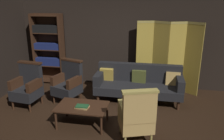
% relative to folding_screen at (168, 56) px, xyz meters
% --- Properties ---
extents(ground_plane, '(10.00, 10.00, 0.00)m').
position_rel_folding_screen_xyz_m(ground_plane, '(-1.26, -2.14, -0.99)').
color(ground_plane, black).
extents(back_wall, '(7.20, 0.10, 2.80)m').
position_rel_folding_screen_xyz_m(back_wall, '(-1.26, 0.31, 0.41)').
color(back_wall, black).
rests_on(back_wall, ground_plane).
extents(folding_screen, '(1.66, 0.37, 1.90)m').
position_rel_folding_screen_xyz_m(folding_screen, '(0.00, 0.00, 0.00)').
color(folding_screen, '#B29338').
rests_on(folding_screen, ground_plane).
extents(bookshelf, '(0.90, 0.32, 2.05)m').
position_rel_folding_screen_xyz_m(bookshelf, '(-3.41, 0.06, 0.08)').
color(bookshelf, '#382114').
rests_on(bookshelf, ground_plane).
extents(velvet_couch, '(2.12, 0.78, 0.88)m').
position_rel_folding_screen_xyz_m(velvet_couch, '(-0.71, -0.68, -0.53)').
color(velvet_couch, '#382114').
rests_on(velvet_couch, ground_plane).
extents(coffee_table, '(1.00, 0.64, 0.42)m').
position_rel_folding_screen_xyz_m(coffee_table, '(-1.71, -2.11, -0.61)').
color(coffee_table, '#382114').
rests_on(coffee_table, ground_plane).
extents(armchair_gilt_accent, '(0.73, 0.73, 1.04)m').
position_rel_folding_screen_xyz_m(armchair_gilt_accent, '(-0.61, -2.43, -0.50)').
color(armchair_gilt_accent, tan).
rests_on(armchair_gilt_accent, ground_plane).
extents(armchair_wing_left, '(0.73, 0.73, 1.04)m').
position_rel_folding_screen_xyz_m(armchair_wing_left, '(-2.39, -1.11, -0.50)').
color(armchair_wing_left, '#382114').
rests_on(armchair_wing_left, ground_plane).
extents(armchair_wing_right, '(0.65, 0.64, 1.04)m').
position_rel_folding_screen_xyz_m(armchair_wing_right, '(-3.24, -1.50, -0.50)').
color(armchair_wing_right, '#382114').
rests_on(armchair_wing_right, ground_plane).
extents(book_tan_leather, '(0.27, 0.21, 0.02)m').
position_rel_folding_screen_xyz_m(book_tan_leather, '(-1.69, -2.19, -0.55)').
color(book_tan_leather, '#9E7A47').
rests_on(book_tan_leather, coffee_table).
extents(book_green_cloth, '(0.24, 0.15, 0.02)m').
position_rel_folding_screen_xyz_m(book_green_cloth, '(-1.69, -2.19, -0.53)').
color(book_green_cloth, '#1E4C28').
rests_on(book_green_cloth, book_tan_leather).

